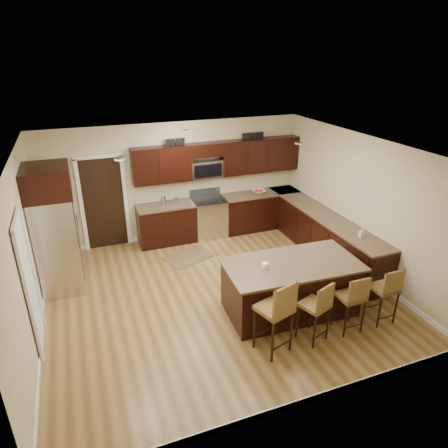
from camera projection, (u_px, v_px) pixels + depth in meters
name	position (u px, v px, depth m)	size (l,w,h in m)	color
floor	(217.00, 294.00, 7.38)	(6.00, 6.00, 0.00)	olive
ceiling	(216.00, 149.00, 6.29)	(6.00, 6.00, 0.00)	silver
wall_back	(176.00, 181.00, 9.19)	(6.00, 6.00, 0.00)	#C8B991
wall_left	(25.00, 257.00, 5.86)	(5.50, 5.50, 0.00)	#C8B991
wall_right	(361.00, 205.00, 7.81)	(5.50, 5.50, 0.00)	#C8B991
base_cabinets	(274.00, 226.00, 9.05)	(4.02, 3.96, 0.92)	black
upper_cabinets	(221.00, 158.00, 9.19)	(4.00, 0.33, 0.80)	black
range	(209.00, 217.00, 9.51)	(0.76, 0.64, 1.11)	silver
microwave	(206.00, 169.00, 9.17)	(0.76, 0.31, 0.40)	silver
doorway	(104.00, 204.00, 8.77)	(0.85, 0.03, 2.06)	black
pantry_door	(30.00, 286.00, 5.75)	(0.03, 0.80, 2.04)	white
letter_decor	(215.00, 139.00, 8.96)	(2.20, 0.03, 0.15)	black
island	(290.00, 288.00, 6.77)	(2.29, 1.28, 0.92)	black
stool_left	(278.00, 310.00, 5.68)	(0.56, 0.56, 1.21)	brown
stool_mid	(318.00, 306.00, 5.96)	(0.49, 0.49, 1.02)	brown
stool_right	(353.00, 297.00, 6.16)	(0.38, 0.38, 1.02)	brown
refrigerator	(55.00, 229.00, 7.13)	(0.79, 0.98, 2.35)	silver
floor_mat	(189.00, 257.00, 8.67)	(1.00, 0.67, 0.01)	brown
fruit_bowl	(259.00, 191.00, 9.73)	(0.32, 0.32, 0.08)	silver
soap_bottle	(362.00, 233.00, 7.43)	(0.08, 0.08, 0.18)	#B2B2B2
canister_tall	(163.00, 201.00, 8.94)	(0.12, 0.12, 0.21)	silver
canister_short	(176.00, 201.00, 9.04)	(0.11, 0.11, 0.15)	silver
island_jar	(265.00, 266.00, 6.39)	(0.10, 0.10, 0.10)	white
stool_extra	(387.00, 289.00, 6.38)	(0.38, 0.38, 1.02)	brown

